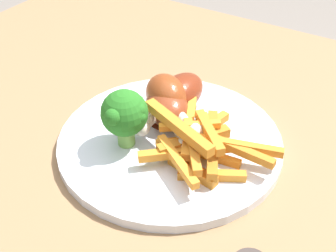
{
  "coord_description": "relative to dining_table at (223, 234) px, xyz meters",
  "views": [
    {
      "loc": [
        0.13,
        -0.34,
        1.1
      ],
      "look_at": [
        -0.08,
        -0.0,
        0.79
      ],
      "focal_mm": 46.82,
      "sensor_mm": 36.0,
      "label": 1
    }
  ],
  "objects": [
    {
      "name": "dining_table",
      "position": [
        0.0,
        0.0,
        0.0
      ],
      "size": [
        1.12,
        0.77,
        0.76
      ],
      "color": "#8E6B47",
      "rests_on": "ground_plane"
    },
    {
      "name": "dinner_plate",
      "position": [
        -0.08,
        -0.0,
        0.12
      ],
      "size": [
        0.27,
        0.27,
        0.01
      ],
      "primitive_type": "cylinder",
      "color": "silver",
      "rests_on": "dining_table"
    },
    {
      "name": "broccoli_floret_front",
      "position": [
        -0.12,
        -0.04,
        0.17
      ],
      "size": [
        0.05,
        0.06,
        0.07
      ],
      "color": "#76AE4B",
      "rests_on": "dinner_plate"
    },
    {
      "name": "carrot_fries_pile",
      "position": [
        -0.03,
        -0.01,
        0.14
      ],
      "size": [
        0.16,
        0.13,
        0.04
      ],
      "color": "orange",
      "rests_on": "dinner_plate"
    },
    {
      "name": "chicken_drumstick_near",
      "position": [
        -0.1,
        0.02,
        0.15
      ],
      "size": [
        0.11,
        0.1,
        0.04
      ],
      "color": "#581F0F",
      "rests_on": "dinner_plate"
    },
    {
      "name": "chicken_drumstick_far",
      "position": [
        -0.11,
        0.04,
        0.15
      ],
      "size": [
        0.11,
        0.09,
        0.05
      ],
      "color": "#60230E",
      "rests_on": "dinner_plate"
    },
    {
      "name": "chicken_drumstick_extra",
      "position": [
        -0.1,
        0.05,
        0.15
      ],
      "size": [
        0.05,
        0.13,
        0.04
      ],
      "color": "#52190C",
      "rests_on": "dinner_plate"
    }
  ]
}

